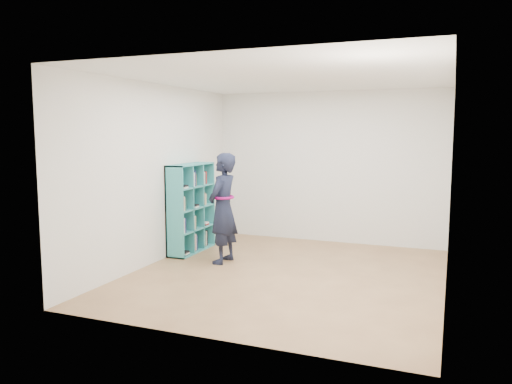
% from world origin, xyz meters
% --- Properties ---
extents(floor, '(4.50, 4.50, 0.00)m').
position_xyz_m(floor, '(0.00, 0.00, 0.00)').
color(floor, brown).
rests_on(floor, ground).
extents(ceiling, '(4.50, 4.50, 0.00)m').
position_xyz_m(ceiling, '(0.00, 0.00, 2.60)').
color(ceiling, white).
rests_on(ceiling, wall_back).
extents(wall_left, '(0.02, 4.50, 2.60)m').
position_xyz_m(wall_left, '(-2.00, 0.00, 1.30)').
color(wall_left, silver).
rests_on(wall_left, floor).
extents(wall_right, '(0.02, 4.50, 2.60)m').
position_xyz_m(wall_right, '(2.00, 0.00, 1.30)').
color(wall_right, silver).
rests_on(wall_right, floor).
extents(wall_back, '(4.00, 0.02, 2.60)m').
position_xyz_m(wall_back, '(0.00, 2.25, 1.30)').
color(wall_back, silver).
rests_on(wall_back, floor).
extents(wall_front, '(4.00, 0.02, 2.60)m').
position_xyz_m(wall_front, '(0.00, -2.25, 1.30)').
color(wall_front, silver).
rests_on(wall_front, floor).
extents(bookshelf, '(0.31, 1.06, 1.41)m').
position_xyz_m(bookshelf, '(-1.86, 0.71, 0.69)').
color(bookshelf, teal).
rests_on(bookshelf, floor).
extents(person, '(0.41, 0.60, 1.61)m').
position_xyz_m(person, '(-1.07, 0.27, 0.81)').
color(person, black).
rests_on(person, floor).
extents(smartphone, '(0.03, 0.11, 0.13)m').
position_xyz_m(smartphone, '(-1.21, 0.38, 0.91)').
color(smartphone, silver).
rests_on(smartphone, person).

